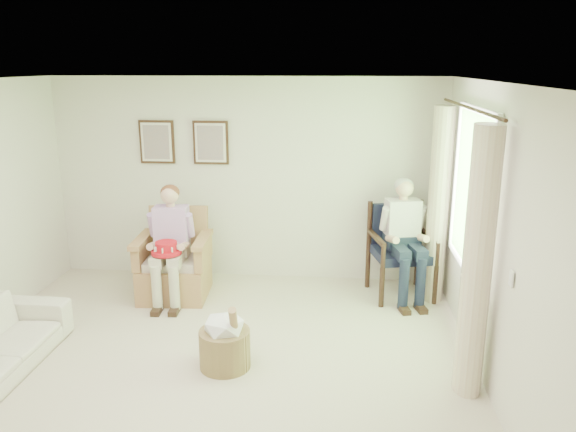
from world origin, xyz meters
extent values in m
plane|color=beige|center=(0.00, 0.00, 0.00)|extent=(5.50, 5.50, 0.00)
cube|color=silver|center=(0.00, 2.75, 1.30)|extent=(5.00, 0.04, 2.60)
cube|color=silver|center=(2.50, 0.00, 1.30)|extent=(0.04, 5.50, 2.60)
cube|color=white|center=(0.00, 0.00, 2.60)|extent=(5.00, 5.50, 0.02)
cube|color=#2D6B23|center=(2.47, 1.20, 1.55)|extent=(0.02, 1.40, 1.50)
cube|color=white|center=(2.46, 1.20, 2.33)|extent=(0.04, 1.52, 0.06)
cube|color=white|center=(2.46, 1.20, 0.77)|extent=(0.04, 1.52, 0.06)
cylinder|color=#382114|center=(2.37, 1.20, 2.35)|extent=(0.03, 2.50, 0.03)
cylinder|color=beige|center=(2.33, 0.22, 1.15)|extent=(0.34, 0.34, 2.30)
cylinder|color=beige|center=(2.33, 2.18, 1.15)|extent=(0.34, 0.34, 2.30)
cube|color=#382114|center=(-1.15, 2.72, 1.78)|extent=(0.45, 0.03, 0.55)
cube|color=silver|center=(-1.15, 2.70, 1.78)|extent=(0.39, 0.01, 0.49)
cube|color=tan|center=(-1.15, 2.69, 1.78)|extent=(0.33, 0.01, 0.43)
cube|color=#382114|center=(-0.45, 2.72, 1.78)|extent=(0.45, 0.03, 0.55)
cube|color=silver|center=(-0.45, 2.70, 1.78)|extent=(0.39, 0.01, 0.49)
cube|color=tan|center=(-0.45, 2.69, 1.78)|extent=(0.33, 0.01, 0.43)
cube|color=tan|center=(-0.78, 1.97, 0.21)|extent=(0.78, 0.76, 0.41)
cube|color=beige|center=(-0.78, 1.95, 0.46)|extent=(0.61, 0.59, 0.10)
cube|color=tan|center=(-0.78, 2.30, 0.74)|extent=(0.72, 0.22, 0.61)
cube|color=tan|center=(-1.14, 1.97, 0.57)|extent=(0.10, 0.70, 0.29)
cube|color=tan|center=(-0.42, 1.97, 0.57)|extent=(0.10, 0.70, 0.29)
cylinder|color=black|center=(1.63, 1.95, 0.24)|extent=(0.06, 0.06, 0.47)
cylinder|color=black|center=(2.27, 1.95, 0.24)|extent=(0.06, 0.06, 0.47)
cylinder|color=black|center=(1.63, 2.55, 0.24)|extent=(0.06, 0.06, 0.47)
cylinder|color=black|center=(2.27, 2.55, 0.24)|extent=(0.06, 0.06, 0.47)
cube|color=#171A32|center=(1.95, 2.25, 0.53)|extent=(0.63, 0.60, 0.11)
cube|color=#171A32|center=(1.95, 2.54, 0.82)|extent=(0.58, 0.08, 0.54)
cube|color=beige|center=(-0.78, 1.95, 0.62)|extent=(0.40, 0.26, 0.16)
cube|color=#CD9CDD|center=(-0.78, 1.97, 0.90)|extent=(0.39, 0.24, 0.46)
sphere|color=#DDAD8E|center=(-0.78, 1.96, 1.27)|extent=(0.21, 0.21, 0.21)
ellipsoid|color=brown|center=(-0.78, 1.98, 1.29)|extent=(0.22, 0.22, 0.18)
cube|color=beige|center=(-0.88, 1.73, 0.57)|extent=(0.14, 0.44, 0.13)
cube|color=beige|center=(-0.68, 1.73, 0.57)|extent=(0.14, 0.44, 0.13)
cylinder|color=beige|center=(-0.88, 1.53, 0.29)|extent=(0.12, 0.12, 0.52)
cylinder|color=beige|center=(-0.68, 1.53, 0.29)|extent=(0.12, 0.12, 0.52)
cube|color=#181F34|center=(1.95, 2.25, 0.69)|extent=(0.40, 0.26, 0.16)
cube|color=silver|center=(1.95, 2.27, 0.97)|extent=(0.39, 0.24, 0.46)
sphere|color=#DDAD8E|center=(1.95, 2.26, 1.34)|extent=(0.21, 0.21, 0.21)
ellipsoid|color=#B7B2AD|center=(1.95, 2.28, 1.37)|extent=(0.22, 0.22, 0.18)
cube|color=#181F34|center=(1.85, 2.03, 0.64)|extent=(0.14, 0.44, 0.13)
cube|color=#181F34|center=(2.05, 2.03, 0.64)|extent=(0.14, 0.44, 0.13)
cylinder|color=#181F34|center=(1.85, 1.83, 0.33)|extent=(0.12, 0.12, 0.59)
cylinder|color=#181F34|center=(2.05, 1.83, 0.33)|extent=(0.12, 0.12, 0.59)
cylinder|color=red|center=(-0.76, 1.67, 0.67)|extent=(0.34, 0.34, 0.04)
cylinder|color=red|center=(-0.76, 1.67, 0.73)|extent=(0.25, 0.25, 0.12)
cube|color=white|center=(-0.63, 1.67, 0.73)|extent=(0.04, 0.01, 0.05)
cube|color=white|center=(-0.67, 1.76, 0.73)|extent=(0.04, 0.04, 0.05)
cube|color=white|center=(-0.76, 1.80, 0.73)|extent=(0.01, 0.04, 0.05)
cube|color=white|center=(-0.86, 1.76, 0.73)|extent=(0.04, 0.04, 0.05)
cube|color=white|center=(-0.89, 1.67, 0.73)|extent=(0.04, 0.01, 0.05)
cube|color=white|center=(-0.86, 1.57, 0.73)|extent=(0.04, 0.04, 0.05)
cube|color=white|center=(-0.76, 1.54, 0.73)|extent=(0.01, 0.04, 0.05)
cube|color=white|center=(-0.67, 1.57, 0.73)|extent=(0.04, 0.04, 0.05)
cylinder|color=tan|center=(0.16, 0.38, 0.18)|extent=(0.59, 0.59, 0.37)
ellipsoid|color=white|center=(0.16, 0.38, 0.42)|extent=(0.42, 0.42, 0.25)
cylinder|color=#A57F56|center=(0.27, 0.33, 0.42)|extent=(0.19, 0.34, 0.55)
camera|label=1|loc=(1.19, -4.25, 2.75)|focal=35.00mm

